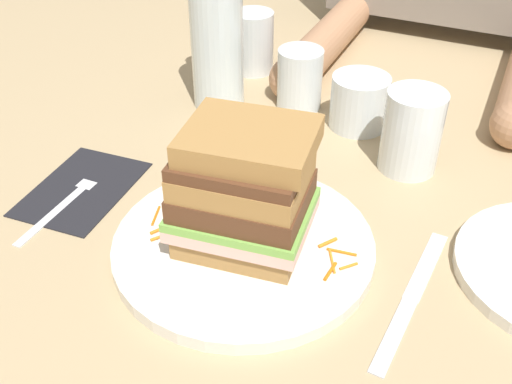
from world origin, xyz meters
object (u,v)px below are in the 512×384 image
knife (410,300)px  water_bottle (216,21)px  sandwich (244,191)px  empty_tumbler_0 (359,102)px  juice_glass (411,135)px  empty_tumbler_2 (300,79)px  main_plate (244,246)px  empty_tumbler_1 (253,42)px  fork (69,197)px  napkin_dark (82,188)px

knife → water_bottle: 0.44m
sandwich → empty_tumbler_0: (0.03, 0.29, -0.04)m
empty_tumbler_0 → juice_glass: bearing=-40.2°
knife → empty_tumbler_2: empty_tumbler_2 is taller
main_plate → empty_tumbler_2: (-0.06, 0.31, 0.03)m
juice_glass → empty_tumbler_1: size_ratio=1.07×
sandwich → empty_tumbler_1: (-0.17, 0.39, -0.03)m
knife → juice_glass: size_ratio=2.01×
knife → empty_tumbler_1: (-0.34, 0.38, 0.04)m
sandwich → empty_tumbler_0: sandwich is taller
empty_tumbler_1 → juice_glass: bearing=-30.6°
fork → empty_tumbler_1: empty_tumbler_1 is taller
empty_tumbler_0 → empty_tumbler_2: (-0.09, 0.02, 0.01)m
main_plate → empty_tumbler_2: empty_tumbler_2 is taller
knife → water_bottle: bearing=141.7°
napkin_dark → juice_glass: (0.33, 0.20, 0.04)m
napkin_dark → water_bottle: size_ratio=0.53×
napkin_dark → sandwich: bearing=-4.5°
juice_glass → empty_tumbler_0: size_ratio=1.31×
empty_tumbler_1 → sandwich: bearing=-66.3°
fork → knife: 0.38m
knife → juice_glass: 0.23m
main_plate → knife: (0.17, 0.00, -0.01)m
juice_glass → sandwich: bearing=-117.2°
sandwich → fork: sandwich is taller
main_plate → water_bottle: 0.33m
napkin_dark → juice_glass: size_ratio=1.48×
fork → empty_tumbler_2: size_ratio=1.98×
main_plate → empty_tumbler_1: empty_tumbler_1 is taller
main_plate → knife: 0.17m
empty_tumbler_1 → napkin_dark: bearing=-97.2°
napkin_dark → fork: fork is taller
fork → empty_tumbler_2: bearing=63.9°
sandwich → empty_tumbler_2: (-0.06, 0.31, -0.03)m
fork → knife: (0.38, 0.01, -0.00)m
fork → empty_tumbler_2: 0.35m
napkin_dark → water_bottle: 0.28m
main_plate → water_bottle: size_ratio=0.95×
sandwich → juice_glass: size_ratio=1.41×
napkin_dark → empty_tumbler_2: bearing=62.1°
sandwich → empty_tumbler_1: sandwich is taller
water_bottle → fork: bearing=-100.2°
water_bottle → empty_tumbler_1: bearing=91.0°
juice_glass → empty_tumbler_0: juice_glass is taller
juice_glass → empty_tumbler_1: juice_glass is taller
juice_glass → water_bottle: water_bottle is taller
empty_tumbler_0 → water_bottle: bearing=-173.2°
main_plate → empty_tumbler_0: 0.29m
napkin_dark → fork: bearing=-89.4°
empty_tumbler_1 → knife: bearing=-48.6°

